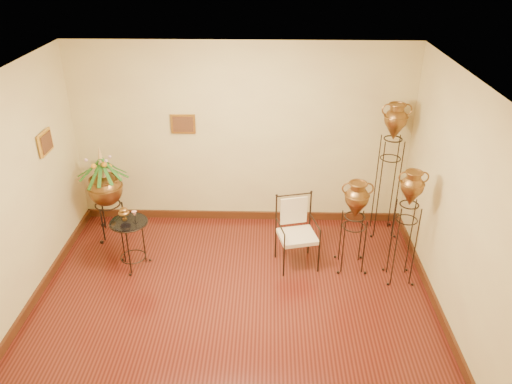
{
  "coord_description": "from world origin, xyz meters",
  "views": [
    {
      "loc": [
        0.41,
        -4.43,
        4.11
      ],
      "look_at": [
        0.25,
        1.3,
        1.1
      ],
      "focal_mm": 35.0,
      "sensor_mm": 36.0,
      "label": 1
    }
  ],
  "objects_px": {
    "amphora_tall": "(389,169)",
    "side_table": "(131,243)",
    "amphora_mid": "(406,226)",
    "planter_urn": "(105,186)",
    "armchair": "(297,234)"
  },
  "relations": [
    {
      "from": "amphora_mid",
      "to": "planter_urn",
      "type": "bearing_deg",
      "value": 166.47
    },
    {
      "from": "amphora_tall",
      "to": "amphora_mid",
      "type": "bearing_deg",
      "value": -90.0
    },
    {
      "from": "amphora_tall",
      "to": "side_table",
      "type": "distance_m",
      "value": 3.78
    },
    {
      "from": "amphora_tall",
      "to": "side_table",
      "type": "bearing_deg",
      "value": -164.5
    },
    {
      "from": "amphora_tall",
      "to": "planter_urn",
      "type": "height_order",
      "value": "amphora_tall"
    },
    {
      "from": "side_table",
      "to": "amphora_mid",
      "type": "bearing_deg",
      "value": -2.78
    },
    {
      "from": "amphora_tall",
      "to": "planter_urn",
      "type": "relative_size",
      "value": 1.41
    },
    {
      "from": "armchair",
      "to": "side_table",
      "type": "xyz_separation_m",
      "value": [
        -2.24,
        -0.1,
        -0.13
      ]
    },
    {
      "from": "amphora_tall",
      "to": "side_table",
      "type": "height_order",
      "value": "amphora_tall"
    },
    {
      "from": "planter_urn",
      "to": "armchair",
      "type": "distance_m",
      "value": 2.89
    },
    {
      "from": "amphora_tall",
      "to": "amphora_mid",
      "type": "distance_m",
      "value": 1.19
    },
    {
      "from": "planter_urn",
      "to": "armchair",
      "type": "xyz_separation_m",
      "value": [
        2.78,
        -0.72,
        -0.32
      ]
    },
    {
      "from": "amphora_tall",
      "to": "armchair",
      "type": "height_order",
      "value": "amphora_tall"
    },
    {
      "from": "amphora_tall",
      "to": "side_table",
      "type": "xyz_separation_m",
      "value": [
        -3.58,
        -0.99,
        -0.68
      ]
    },
    {
      "from": "amphora_tall",
      "to": "amphora_mid",
      "type": "relative_size",
      "value": 1.29
    }
  ]
}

